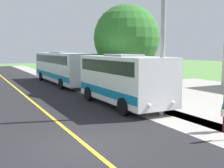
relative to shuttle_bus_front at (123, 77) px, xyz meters
The scene contains 8 objects.
ground_plane 7.24m from the shuttle_bus_front, 49.53° to the left, with size 120.00×120.00×0.00m, color #548442.
road_surface 7.24m from the shuttle_bus_front, 49.53° to the left, with size 8.00×100.00×0.01m, color black.
sidewalk 5.64m from the shuttle_bus_front, 96.67° to the left, with size 2.40×100.00×0.01m, color #9E9991.
road_centre_line 7.24m from the shuttle_bus_front, 49.53° to the left, with size 0.16×100.00×0.00m, color gold.
shuttle_bus_front is the anchor object (origin of this frame).
transit_bus_rear 11.86m from the shuttle_bus_front, 89.71° to the right, with size 2.68×11.92×3.07m.
street_light_pole 4.20m from the shuttle_bus_front, 95.58° to the left, with size 1.97×0.24×8.08m.
tree_curbside 5.86m from the shuttle_bus_front, 122.25° to the right, with size 5.08×5.08×6.70m.
Camera 1 is at (3.40, 8.68, 3.28)m, focal length 44.37 mm.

